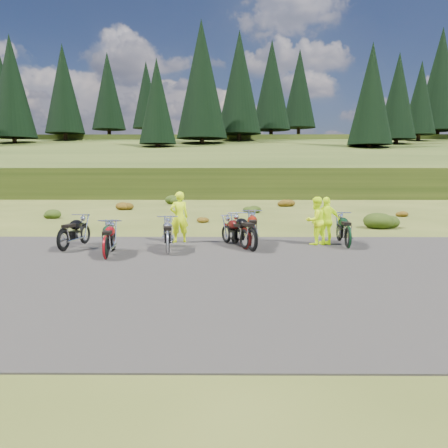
{
  "coord_description": "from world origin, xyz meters",
  "views": [
    {
      "loc": [
        0.95,
        -13.43,
        2.66
      ],
      "look_at": [
        0.85,
        1.13,
        0.9
      ],
      "focal_mm": 35.0,
      "sensor_mm": 36.0,
      "label": 1
    }
  ],
  "objects_px": {
    "motorcycle_0": "(64,252)",
    "person_middle": "(179,218)",
    "motorcycle_7": "(348,249)",
    "motorcycle_3": "(168,255)"
  },
  "relations": [
    {
      "from": "motorcycle_3",
      "to": "motorcycle_7",
      "type": "height_order",
      "value": "motorcycle_7"
    },
    {
      "from": "motorcycle_0",
      "to": "person_middle",
      "type": "xyz_separation_m",
      "value": [
        3.63,
        1.92,
        0.95
      ]
    },
    {
      "from": "person_middle",
      "to": "motorcycle_0",
      "type": "bearing_deg",
      "value": 10.74
    },
    {
      "from": "motorcycle_7",
      "to": "person_middle",
      "type": "height_order",
      "value": "person_middle"
    },
    {
      "from": "motorcycle_3",
      "to": "motorcycle_7",
      "type": "relative_size",
      "value": 0.97
    },
    {
      "from": "motorcycle_7",
      "to": "person_middle",
      "type": "distance_m",
      "value": 6.14
    },
    {
      "from": "person_middle",
      "to": "motorcycle_7",
      "type": "bearing_deg",
      "value": 150.12
    },
    {
      "from": "motorcycle_0",
      "to": "person_middle",
      "type": "distance_m",
      "value": 4.21
    },
    {
      "from": "motorcycle_7",
      "to": "person_middle",
      "type": "xyz_separation_m",
      "value": [
        -5.92,
        1.34,
        0.95
      ]
    },
    {
      "from": "motorcycle_0",
      "to": "person_middle",
      "type": "bearing_deg",
      "value": -52.31
    }
  ]
}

